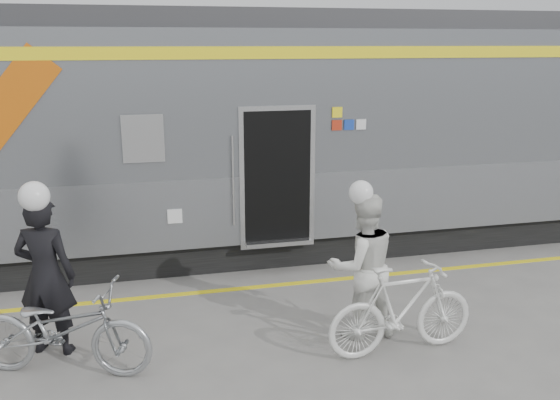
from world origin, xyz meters
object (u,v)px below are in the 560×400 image
object	(u,v)px
woman	(362,266)
bicycle_right	(402,309)
man	(46,276)
bicycle_left	(62,329)

from	to	relation	value
woman	bicycle_right	xyz separation A→B (m)	(0.30, -0.55, -0.36)
man	woman	world-z (taller)	man
woman	bicycle_left	bearing A→B (deg)	-1.88
bicycle_right	bicycle_left	bearing A→B (deg)	79.84
bicycle_left	woman	bearing A→B (deg)	-70.00
woman	bicycle_right	bearing A→B (deg)	115.26
bicycle_left	woman	distance (m)	3.57
man	bicycle_right	bearing A→B (deg)	-175.48
bicycle_left	woman	size ratio (longest dim) A/B	1.10
man	woman	xyz separation A→B (m)	(3.74, -0.46, -0.05)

